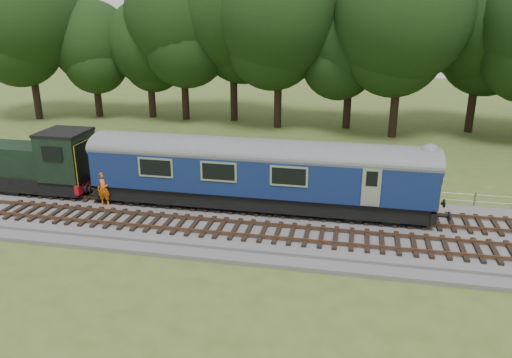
# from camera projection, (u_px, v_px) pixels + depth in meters

# --- Properties ---
(ground) EXTENTS (120.00, 120.00, 0.00)m
(ground) POSITION_uv_depth(u_px,v_px,m) (323.00, 230.00, 25.18)
(ground) COLOR #495B21
(ground) RESTS_ON ground
(ballast) EXTENTS (70.00, 7.00, 0.35)m
(ballast) POSITION_uv_depth(u_px,v_px,m) (324.00, 227.00, 25.12)
(ballast) COLOR #4C4C4F
(ballast) RESTS_ON ground
(track_north) EXTENTS (67.20, 2.40, 0.21)m
(track_north) POSITION_uv_depth(u_px,v_px,m) (326.00, 212.00, 26.34)
(track_north) COLOR black
(track_north) RESTS_ON ballast
(track_south) EXTENTS (67.20, 2.40, 0.21)m
(track_south) POSITION_uv_depth(u_px,v_px,m) (321.00, 236.00, 23.56)
(track_south) COLOR black
(track_south) RESTS_ON ballast
(fence) EXTENTS (64.00, 0.12, 1.00)m
(fence) POSITION_uv_depth(u_px,v_px,m) (329.00, 198.00, 29.34)
(fence) COLOR #6B6054
(fence) RESTS_ON ground
(tree_line) EXTENTS (70.00, 8.00, 18.00)m
(tree_line) POSITION_uv_depth(u_px,v_px,m) (342.00, 130.00, 45.53)
(tree_line) COLOR black
(tree_line) RESTS_ON ground
(dmu_railcar) EXTENTS (18.05, 2.86, 3.88)m
(dmu_railcar) POSITION_uv_depth(u_px,v_px,m) (259.00, 168.00, 26.31)
(dmu_railcar) COLOR black
(dmu_railcar) RESTS_ON ground
(shunter_loco) EXTENTS (8.91, 2.60, 3.38)m
(shunter_loco) POSITION_uv_depth(u_px,v_px,m) (26.00, 164.00, 29.16)
(shunter_loco) COLOR black
(shunter_loco) RESTS_ON ground
(worker) EXTENTS (0.73, 0.49, 1.95)m
(worker) POSITION_uv_depth(u_px,v_px,m) (104.00, 189.00, 27.08)
(worker) COLOR orange
(worker) RESTS_ON ballast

